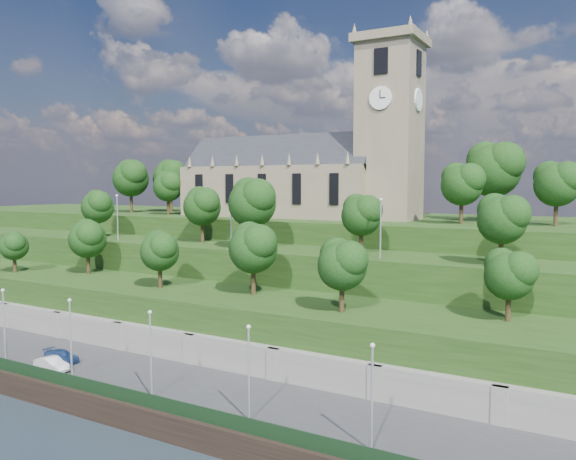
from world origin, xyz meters
The scene contains 16 objects.
ground centered at (0.00, 0.00, 0.00)m, with size 320.00×320.00×0.00m, color black.
promenade centered at (0.00, 6.00, 1.00)m, with size 160.00×12.00×2.00m, color #2D2D30.
quay_wall centered at (0.00, -0.05, 1.10)m, with size 160.00×0.50×2.20m, color black.
fence centered at (0.00, 0.60, 2.60)m, with size 160.00×0.10×1.20m, color black.
retaining_wall centered at (0.00, 11.97, 2.50)m, with size 160.00×2.10×5.00m.
embankment_lower centered at (0.00, 18.00, 4.00)m, with size 160.00×12.00×8.00m, color #1B3511.
embankment_upper centered at (0.00, 29.00, 6.00)m, with size 160.00×10.00×12.00m, color #1B3511.
hilltop centered at (0.00, 50.00, 7.50)m, with size 160.00×32.00×15.00m, color #1B3511.
church centered at (0.79, 45.98, 22.52)m, with size 38.60×12.35×27.60m.
trees_lower centered at (2.90, 18.24, 12.88)m, with size 68.21×8.90×8.07m.
trees_upper centered at (2.77, 28.08, 17.41)m, with size 64.07×8.68×9.08m.
trees_hilltop centered at (1.25, 45.63, 21.53)m, with size 75.88×16.24×11.21m.
lamp_posts_promenade centered at (-2.00, 2.50, 6.39)m, with size 60.36×0.36×7.58m.
lamp_posts_upper centered at (0.00, 26.00, 15.94)m, with size 40.36×0.36×6.71m.
car_middle centered at (-5.23, 2.81, 2.67)m, with size 1.42×4.07×1.34m, color #B4B6B9.
car_right centered at (-6.72, 5.13, 2.60)m, with size 1.68×4.13×1.20m, color navy.
Camera 1 is at (41.10, -32.66, 20.35)m, focal length 35.00 mm.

